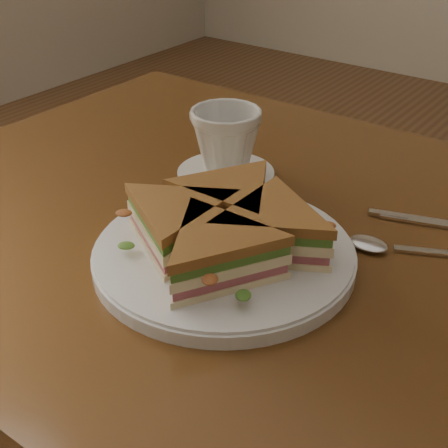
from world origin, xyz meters
name	(u,v)px	position (x,y,z in m)	size (l,w,h in m)	color
table	(299,304)	(0.00, 0.00, 0.65)	(1.20, 0.80, 0.75)	#3C210D
plate	(224,255)	(-0.05, -0.09, 0.76)	(0.30, 0.30, 0.02)	white
sandwich_wedges	(224,228)	(-0.05, -0.09, 0.79)	(0.31, 0.31, 0.06)	#FFEEBC
crisps_mound	(224,231)	(-0.05, -0.09, 0.79)	(0.09, 0.09, 0.05)	#CC4F1A
spoon	(388,247)	(0.09, 0.04, 0.75)	(0.17, 0.09, 0.01)	silver
saucer	(226,174)	(-0.18, 0.08, 0.76)	(0.14, 0.14, 0.01)	white
coffee_cup	(226,141)	(-0.18, 0.08, 0.81)	(0.10, 0.10, 0.09)	white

